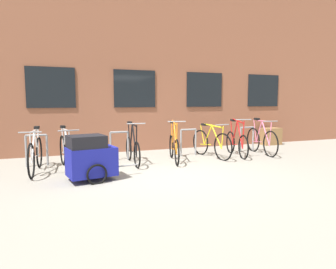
% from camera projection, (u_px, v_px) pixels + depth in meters
% --- Properties ---
extents(ground_plane, '(42.00, 42.00, 0.00)m').
position_uv_depth(ground_plane, '(173.00, 174.00, 6.45)').
color(ground_plane, gray).
extents(storefront_building, '(28.00, 6.26, 6.75)m').
position_uv_depth(storefront_building, '(115.00, 55.00, 11.93)').
color(storefront_building, brown).
rests_on(storefront_building, ground).
extents(bike_rack, '(6.51, 0.05, 0.78)m').
position_uv_depth(bike_rack, '(155.00, 141.00, 8.24)').
color(bike_rack, gray).
rests_on(bike_rack, ground).
extents(bicycle_orange, '(0.56, 1.68, 1.10)m').
position_uv_depth(bicycle_orange, '(174.00, 147.00, 7.80)').
color(bicycle_orange, black).
rests_on(bicycle_orange, ground).
extents(bicycle_black, '(0.44, 1.66, 1.07)m').
position_uv_depth(bicycle_black, '(133.00, 149.00, 7.50)').
color(bicycle_black, black).
rests_on(bicycle_black, ground).
extents(bicycle_silver, '(0.44, 1.79, 1.00)m').
position_uv_depth(bicycle_silver, '(66.00, 152.00, 6.92)').
color(bicycle_silver, black).
rests_on(bicycle_silver, ground).
extents(bicycle_yellow, '(0.44, 1.76, 0.97)m').
position_uv_depth(bicycle_yellow, '(211.00, 143.00, 8.34)').
color(bicycle_yellow, black).
rests_on(bicycle_yellow, ground).
extents(bicycle_red, '(0.52, 1.65, 1.10)m').
position_uv_depth(bicycle_red, '(237.00, 142.00, 8.58)').
color(bicycle_red, black).
rests_on(bicycle_red, ground).
extents(bicycle_white, '(0.44, 1.83, 1.01)m').
position_uv_depth(bicycle_white, '(35.00, 154.00, 6.59)').
color(bicycle_white, black).
rests_on(bicycle_white, ground).
extents(bicycle_pink, '(0.44, 1.72, 1.07)m').
position_uv_depth(bicycle_pink, '(261.00, 140.00, 8.88)').
color(bicycle_pink, black).
rests_on(bicycle_pink, ground).
extents(bike_trailer, '(1.48, 0.76, 0.92)m').
position_uv_depth(bike_trailer, '(90.00, 157.00, 5.88)').
color(bike_trailer, navy).
rests_on(bike_trailer, ground).
extents(planter_box, '(0.70, 0.44, 0.60)m').
position_uv_depth(planter_box, '(270.00, 136.00, 10.80)').
color(planter_box, olive).
rests_on(planter_box, ground).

